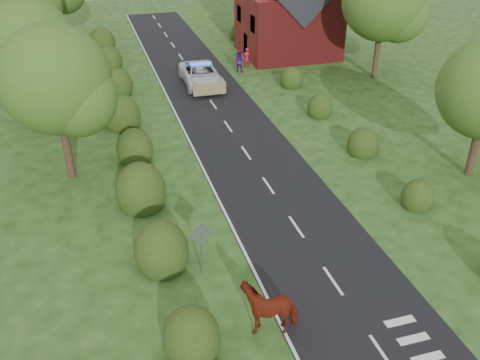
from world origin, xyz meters
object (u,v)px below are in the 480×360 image
object	(u,v)px
police_van	(201,75)
pedestrian_purple	(239,61)
road_sign	(201,241)
pedestrian_red	(247,58)
cow	(269,308)

from	to	relation	value
police_van	pedestrian_purple	world-z (taller)	pedestrian_purple
road_sign	police_van	size ratio (longest dim) A/B	0.42
road_sign	police_van	xyz separation A→B (m)	(5.11, 22.21, -0.82)
pedestrian_red	road_sign	bearing A→B (deg)	68.29
road_sign	cow	size ratio (longest dim) A/B	1.07
police_van	pedestrian_red	xyz separation A→B (m)	(4.66, 3.05, 0.04)
road_sign	cow	world-z (taller)	road_sign
police_van	pedestrian_purple	size ratio (longest dim) A/B	3.27
pedestrian_red	pedestrian_purple	size ratio (longest dim) A/B	0.94
police_van	pedestrian_red	bearing A→B (deg)	34.29
police_van	road_sign	bearing A→B (deg)	-101.90
cow	police_van	distance (m)	25.99
road_sign	pedestrian_purple	xyz separation A→B (m)	(8.85, 24.50, -0.73)
pedestrian_red	pedestrian_purple	distance (m)	1.20
road_sign	pedestrian_red	size ratio (longest dim) A/B	1.45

